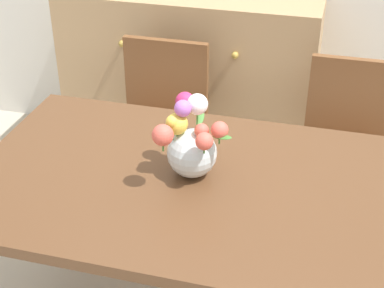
{
  "coord_description": "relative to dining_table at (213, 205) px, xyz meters",
  "views": [
    {
      "loc": [
        0.34,
        -1.55,
        1.89
      ],
      "look_at": [
        -0.08,
        0.03,
        0.9
      ],
      "focal_mm": 53.92,
      "sensor_mm": 36.0,
      "label": 1
    }
  ],
  "objects": [
    {
      "name": "dining_table",
      "position": [
        0.0,
        0.0,
        0.0
      ],
      "size": [
        1.67,
        0.93,
        0.78
      ],
      "color": "brown",
      "rests_on": "ground_plane"
    },
    {
      "name": "chair_left",
      "position": [
        -0.45,
        0.81,
        -0.17
      ],
      "size": [
        0.42,
        0.42,
        0.9
      ],
      "rotation": [
        0.0,
        0.0,
        3.14
      ],
      "color": "brown",
      "rests_on": "ground_plane"
    },
    {
      "name": "chair_right",
      "position": [
        0.45,
        0.81,
        -0.17
      ],
      "size": [
        0.42,
        0.42,
        0.9
      ],
      "rotation": [
        0.0,
        0.0,
        3.14
      ],
      "color": "brown",
      "rests_on": "ground_plane"
    },
    {
      "name": "dresser",
      "position": [
        -0.44,
        1.33,
        -0.18
      ],
      "size": [
        1.4,
        0.47,
        1.0
      ],
      "color": "tan",
      "rests_on": "ground_plane"
    },
    {
      "name": "flower_vase",
      "position": [
        -0.09,
        0.03,
        0.22
      ],
      "size": [
        0.25,
        0.29,
        0.29
      ],
      "color": "silver",
      "rests_on": "dining_table"
    }
  ]
}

